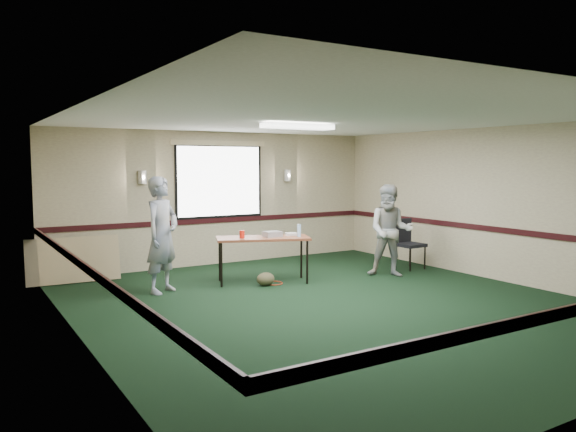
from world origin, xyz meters
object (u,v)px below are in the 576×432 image
folding_table (263,240)px  projector (273,234)px  conference_chair (407,240)px  person_right (390,231)px  person_left (162,235)px

folding_table → projector: projector is taller
projector → conference_chair: (2.92, -0.23, -0.28)m
folding_table → person_right: size_ratio=1.02×
conference_chair → person_left: person_left is taller
person_left → person_right: (3.97, -0.91, -0.09)m
projector → conference_chair: bearing=-1.7°
person_left → person_right: person_left is taller
conference_chair → person_left: size_ratio=0.52×
folding_table → person_right: bearing=3.1°
projector → person_left: bearing=175.7°
person_left → person_right: size_ratio=1.10×
conference_chair → person_left: 4.85m
person_right → person_left: bearing=-150.0°
folding_table → projector: bearing=1.5°
projector → folding_table: bearing=162.9°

